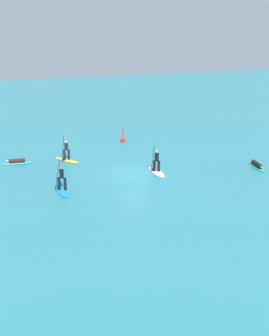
# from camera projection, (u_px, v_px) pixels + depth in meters

# --- Properties ---
(ground_plane) EXTENTS (120.00, 120.00, 0.00)m
(ground_plane) POSITION_uv_depth(u_px,v_px,m) (134.00, 174.00, 33.31)
(ground_plane) COLOR teal
(ground_plane) RESTS_ON ground
(surfer_on_blue_board) EXTENTS (0.88, 2.85, 2.35)m
(surfer_on_blue_board) POSITION_uv_depth(u_px,v_px,m) (62.00, 185.00, 29.93)
(surfer_on_blue_board) COLOR #1E8CD1
(surfer_on_blue_board) RESTS_ON ground_plane
(surfer_on_white_board) EXTENTS (0.79, 2.85, 2.18)m
(surfer_on_white_board) POSITION_uv_depth(u_px,v_px,m) (156.00, 167.00, 33.57)
(surfer_on_white_board) COLOR white
(surfer_on_white_board) RESTS_ON ground_plane
(surfer_on_yellow_board) EXTENTS (2.03, 2.56, 2.17)m
(surfer_on_yellow_board) POSITION_uv_depth(u_px,v_px,m) (67.00, 156.00, 36.30)
(surfer_on_yellow_board) COLOR yellow
(surfer_on_yellow_board) RESTS_ON ground_plane
(surfer_on_green_board) EXTENTS (1.06, 2.85, 0.43)m
(surfer_on_green_board) POSITION_uv_depth(u_px,v_px,m) (257.00, 165.00, 34.81)
(surfer_on_green_board) COLOR #23B266
(surfer_on_green_board) RESTS_ON ground_plane
(surfer_on_teal_board) EXTENTS (2.56, 0.91, 0.42)m
(surfer_on_teal_board) POSITION_uv_depth(u_px,v_px,m) (16.00, 162.00, 35.67)
(surfer_on_teal_board) COLOR #33C6CC
(surfer_on_teal_board) RESTS_ON ground_plane
(marker_buoy) EXTENTS (0.50, 0.50, 1.41)m
(marker_buoy) POSITION_uv_depth(u_px,v_px,m) (123.00, 140.00, 42.11)
(marker_buoy) COLOR red
(marker_buoy) RESTS_ON ground_plane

